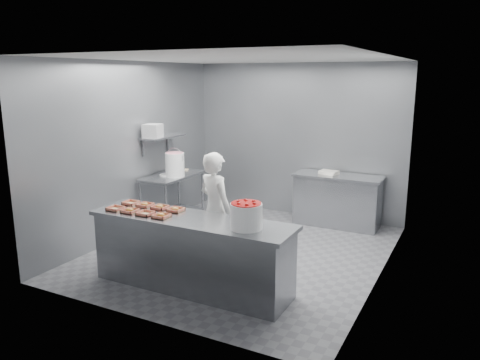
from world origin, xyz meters
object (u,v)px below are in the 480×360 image
Objects in this scene: tray_1 at (130,211)px; tray_3 at (161,216)px; tray_4 at (131,203)px; glaze_bucket at (175,164)px; tray_5 at (145,205)px; tray_7 at (176,210)px; appliance at (153,131)px; tray_6 at (160,207)px; worker at (215,209)px; strawberry_tub at (246,215)px; prep_table at (173,192)px; service_counter at (192,253)px; tray_0 at (115,208)px; back_counter at (337,200)px; tray_2 at (146,213)px.

tray_1 is 1.00× the size of tray_3.
glaze_bucket reaches higher than tray_4.
tray_7 is at bearing 0.00° from tray_5.
appliance is at bearing 134.35° from tray_7.
tray_7 is (0.24, 0.00, 0.00)m from tray_6.
strawberry_tub is (0.89, -0.84, 0.27)m from worker.
prep_table is at bearing 140.40° from strawberry_tub.
tray_0 is (-1.04, -0.15, 0.47)m from service_counter.
back_counter is 3.83m from tray_1.
tray_5 reaches higher than prep_table.
strawberry_tub is at bearing -92.21° from back_counter.
tray_2 is at bearing 0.00° from tray_0.
back_counter is 2.87m from glaze_bucket.
service_counter is 2.51m from glaze_bucket.
tray_5 is (0.85, -1.80, 0.33)m from prep_table.
tray_3 is 1.11m from strawberry_tub.
tray_0 reaches higher than service_counter.
tray_6 is (0.24, 0.30, 0.00)m from tray_1.
glaze_bucket is (-0.97, 2.02, 0.19)m from tray_2.
tray_2 is at bearing -89.42° from tray_6.
appliance reaches higher than tray_6.
prep_table is at bearing 122.29° from tray_3.
service_counter is at bearing 10.51° from tray_1.
tray_7 is 0.52× the size of strawberry_tub.
appliance is (-1.82, 1.68, 1.22)m from service_counter.
tray_6 is (-0.00, 0.30, 0.00)m from tray_2.
service_counter is 0.98m from strawberry_tub.
tray_1 reaches higher than back_counter.
tray_1 is at bearing -68.03° from prep_table.
tray_2 is at bearing -165.10° from service_counter.
tray_2 is 0.52× the size of strawberry_tub.
glaze_bucket reaches higher than tray_5.
back_counter is 3.46m from tray_6.
tray_6 is 0.52× the size of strawberry_tub.
tray_1 is 1.58m from strawberry_tub.
back_counter is 3.37m from appliance.
tray_6 is 0.38× the size of glaze_bucket.
tray_1 reaches higher than tray_4.
tray_6 is at bearing 180.00° from tray_7.
tray_1 is 1.00× the size of tray_7.
service_counter is 0.59m from tray_3.
tray_7 is at bearing -53.62° from prep_table.
tray_7 is (-0.32, 0.15, 0.47)m from service_counter.
tray_3 is 0.97m from worker.
back_counter is 3.36m from strawberry_tub.
tray_3 is 0.52× the size of strawberry_tub.
tray_2 is 0.38× the size of glaze_bucket.
tray_3 is 0.62× the size of appliance.
tray_7 reaches higher than prep_table.
worker reaches higher than tray_7.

